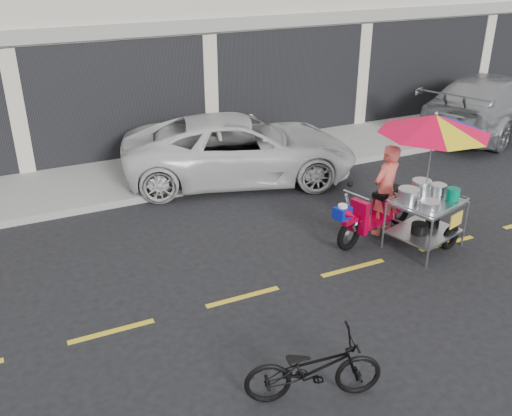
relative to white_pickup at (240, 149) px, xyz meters
name	(u,v)px	position (x,y,z in m)	size (l,w,h in m)	color
ground	(353,268)	(0.13, -4.39, -0.72)	(90.00, 90.00, 0.00)	black
sidewalk	(227,159)	(0.13, 1.11, -0.64)	(45.00, 3.00, 0.15)	gray
centerline	(353,268)	(0.13, -4.39, -0.71)	(42.00, 0.10, 0.01)	gold
white_pickup	(240,149)	(0.00, 0.00, 0.00)	(2.38, 5.17, 1.44)	silver
silver_pickup	(491,103)	(7.79, 0.31, 0.08)	(2.24, 5.51, 1.60)	#95989C
near_bicycle	(314,368)	(-1.97, -6.64, -0.29)	(0.57, 1.64, 0.86)	black
food_vendor_rig	(415,161)	(1.52, -3.97, 0.81)	(2.79, 2.31, 2.43)	black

